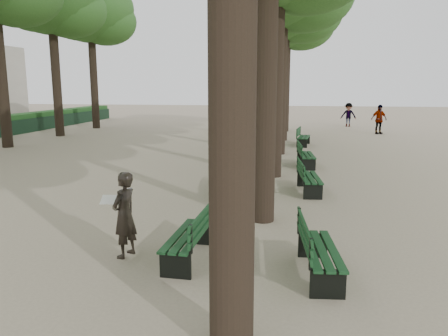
# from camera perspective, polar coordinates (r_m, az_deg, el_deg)

# --- Properties ---
(ground) EXTENTS (120.00, 120.00, 0.00)m
(ground) POSITION_cam_1_polar(r_m,az_deg,el_deg) (7.64, -8.28, -12.98)
(ground) COLOR tan
(ground) RESTS_ON ground
(tree_central_5) EXTENTS (6.00, 6.00, 9.95)m
(tree_central_5) POSITION_cam_1_polar(r_m,az_deg,el_deg) (30.01, 8.31, 19.47)
(tree_central_5) COLOR #33261C
(tree_central_5) RESTS_ON ground
(tree_far_5) EXTENTS (6.00, 6.00, 10.45)m
(tree_far_5) POSITION_cam_1_polar(r_m,az_deg,el_deg) (33.25, -17.10, 19.13)
(tree_far_5) COLOR #33261C
(tree_far_5) RESTS_ON ground
(bench_left_0) EXTENTS (0.63, 1.82, 0.92)m
(bench_left_0) POSITION_cam_1_polar(r_m,az_deg,el_deg) (7.88, -4.67, -10.00)
(bench_left_0) COLOR black
(bench_left_0) RESTS_ON ground
(bench_left_1) EXTENTS (0.77, 1.85, 0.92)m
(bench_left_1) POSITION_cam_1_polar(r_m,az_deg,el_deg) (12.41, 0.64, -2.21)
(bench_left_1) COLOR black
(bench_left_1) RESTS_ON ground
(bench_left_2) EXTENTS (0.77, 1.85, 0.92)m
(bench_left_2) POSITION_cam_1_polar(r_m,az_deg,el_deg) (17.58, 3.22, 1.63)
(bench_left_2) COLOR black
(bench_left_2) RESTS_ON ground
(bench_left_3) EXTENTS (0.67, 1.83, 0.92)m
(bench_left_3) POSITION_cam_1_polar(r_m,az_deg,el_deg) (22.05, 4.46, 3.48)
(bench_left_3) COLOR black
(bench_left_3) RESTS_ON ground
(bench_right_0) EXTENTS (0.75, 1.85, 0.92)m
(bench_right_0) POSITION_cam_1_polar(r_m,az_deg,el_deg) (7.40, 12.40, -11.66)
(bench_right_0) COLOR black
(bench_right_0) RESTS_ON ground
(bench_right_1) EXTENTS (0.75, 1.85, 0.92)m
(bench_right_1) POSITION_cam_1_polar(r_m,az_deg,el_deg) (12.83, 11.08, -1.99)
(bench_right_1) COLOR black
(bench_right_1) RESTS_ON ground
(bench_right_2) EXTENTS (0.73, 1.84, 0.92)m
(bench_right_2) POSITION_cam_1_polar(r_m,az_deg,el_deg) (16.90, 10.67, 1.10)
(bench_right_2) COLOR black
(bench_right_2) RESTS_ON ground
(bench_right_3) EXTENTS (0.77, 1.85, 0.92)m
(bench_right_3) POSITION_cam_1_polar(r_m,az_deg,el_deg) (22.75, 10.34, 3.57)
(bench_right_3) COLOR black
(bench_right_3) RESTS_ON ground
(man_with_map) EXTENTS (0.67, 0.69, 1.56)m
(man_with_map) POSITION_cam_1_polar(r_m,az_deg,el_deg) (8.04, -12.88, -5.97)
(man_with_map) COLOR black
(man_with_map) RESTS_ON ground
(pedestrian_d) EXTENTS (0.92, 0.61, 1.75)m
(pedestrian_d) POSITION_cam_1_polar(r_m,az_deg,el_deg) (32.80, 5.56, 6.91)
(pedestrian_d) COLOR #262628
(pedestrian_d) RESTS_ON ground
(pedestrian_c) EXTENTS (1.14, 0.77, 1.85)m
(pedestrian_c) POSITION_cam_1_polar(r_m,az_deg,el_deg) (29.42, 19.58, 6.01)
(pedestrian_c) COLOR #262628
(pedestrian_c) RESTS_ON ground
(pedestrian_b) EXTENTS (1.18, 0.59, 1.75)m
(pedestrian_b) POSITION_cam_1_polar(r_m,az_deg,el_deg) (34.06, 15.94, 6.70)
(pedestrian_b) COLOR #262628
(pedestrian_b) RESTS_ON ground
(pedestrian_a) EXTENTS (0.81, 0.69, 1.58)m
(pedestrian_a) POSITION_cam_1_polar(r_m,az_deg,el_deg) (29.26, 1.23, 6.33)
(pedestrian_a) COLOR #262628
(pedestrian_a) RESTS_ON ground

